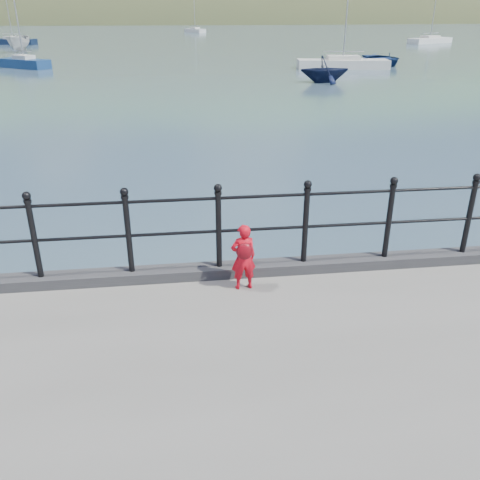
{
  "coord_description": "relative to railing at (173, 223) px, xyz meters",
  "views": [
    {
      "loc": [
        0.09,
        -6.42,
        4.42
      ],
      "look_at": [
        0.88,
        -0.2,
        1.55
      ],
      "focal_mm": 38.0,
      "sensor_mm": 36.0,
      "label": 1
    }
  ],
  "objects": [
    {
      "name": "sailboat_far",
      "position": [
        35.52,
        64.72,
        -1.48
      ],
      "size": [
        7.35,
        5.06,
        10.22
      ],
      "rotation": [
        0.0,
        0.0,
        0.47
      ],
      "color": "silver",
      "rests_on": "ground"
    },
    {
      "name": "far_shore",
      "position": [
        38.34,
        239.56,
        -24.39
      ],
      "size": [
        830.0,
        200.0,
        156.0
      ],
      "color": "#333A21",
      "rests_on": "ground"
    },
    {
      "name": "child",
      "position": [
        0.88,
        -0.4,
        -0.35
      ],
      "size": [
        0.36,
        0.31,
        0.92
      ],
      "rotation": [
        0.0,
        0.0,
        3.26
      ],
      "color": "red",
      "rests_on": "quay"
    },
    {
      "name": "launch_navy",
      "position": [
        9.87,
        27.14,
        -0.99
      ],
      "size": [
        3.26,
        2.84,
        1.67
      ],
      "primitive_type": "imported",
      "rotation": [
        0.0,
        0.0,
        1.6
      ],
      "color": "black",
      "rests_on": "ground"
    },
    {
      "name": "launch_white",
      "position": [
        -16.46,
        55.96,
        -0.93
      ],
      "size": [
        2.13,
        4.77,
        1.79
      ],
      "primitive_type": "imported",
      "rotation": [
        0.0,
        0.0,
        -0.08
      ],
      "color": "beige",
      "rests_on": "ground"
    },
    {
      "name": "sailboat_deep",
      "position": [
        4.98,
        102.64,
        -1.48
      ],
      "size": [
        4.15,
        5.4,
        8.02
      ],
      "rotation": [
        0.0,
        0.0,
        -1.02
      ],
      "color": "silver",
      "rests_on": "ground"
    },
    {
      "name": "kerb",
      "position": [
        -0.0,
        -0.0,
        -0.75
      ],
      "size": [
        60.0,
        0.3,
        0.15
      ],
      "primitive_type": "cube",
      "color": "#28282B",
      "rests_on": "quay"
    },
    {
      "name": "ground",
      "position": [
        -0.0,
        0.15,
        -1.82
      ],
      "size": [
        600.0,
        600.0,
        0.0
      ],
      "primitive_type": "plane",
      "color": "#2D4251",
      "rests_on": "ground"
    },
    {
      "name": "sailboat_near",
      "position": [
        13.62,
        34.99,
        -1.48
      ],
      "size": [
        7.35,
        2.82,
        9.72
      ],
      "rotation": [
        0.0,
        0.0,
        -0.12
      ],
      "color": "beige",
      "rests_on": "ground"
    },
    {
      "name": "sailboat_port",
      "position": [
        -11.7,
        38.67,
        -1.48
      ],
      "size": [
        4.55,
        3.91,
        6.86
      ],
      "rotation": [
        0.0,
        0.0,
        -0.64
      ],
      "color": "navy",
      "rests_on": "ground"
    },
    {
      "name": "launch_blue",
      "position": [
        17.92,
        37.62,
        -1.32
      ],
      "size": [
        4.06,
        5.24,
        1.0
      ],
      "primitive_type": "imported",
      "rotation": [
        0.0,
        0.0,
        0.13
      ],
      "color": "navy",
      "rests_on": "ground"
    },
    {
      "name": "railing",
      "position": [
        0.0,
        0.0,
        0.0
      ],
      "size": [
        18.11,
        0.11,
        1.2
      ],
      "color": "black",
      "rests_on": "kerb"
    },
    {
      "name": "sailboat_left",
      "position": [
        -20.72,
        69.32,
        -1.49
      ],
      "size": [
        6.21,
        3.27,
        8.46
      ],
      "rotation": [
        0.0,
        0.0,
        -0.25
      ],
      "color": "black",
      "rests_on": "ground"
    }
  ]
}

